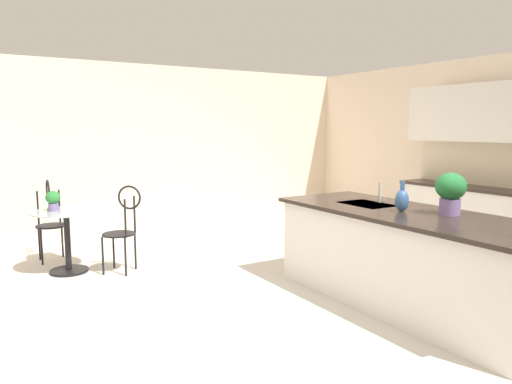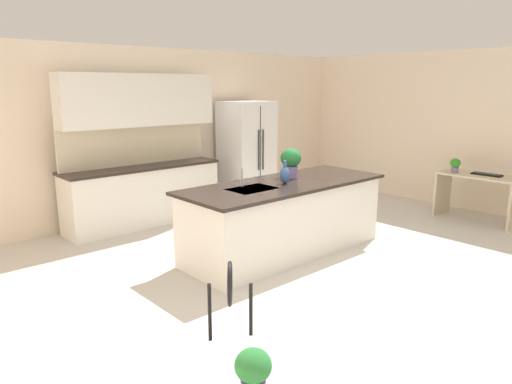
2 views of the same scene
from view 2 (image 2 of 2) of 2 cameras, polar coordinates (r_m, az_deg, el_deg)
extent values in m
plane|color=beige|center=(5.44, 7.61, -10.16)|extent=(40.00, 40.00, 0.00)
cube|color=beige|center=(7.92, -12.81, 6.92)|extent=(9.00, 0.12, 2.70)
cube|color=beige|center=(8.76, 26.40, 6.45)|extent=(0.12, 7.80, 2.70)
cube|color=white|center=(6.05, 3.44, -3.30)|extent=(2.70, 0.96, 0.88)
cube|color=#2D231E|center=(5.94, 3.50, 0.97)|extent=(2.80, 1.06, 0.04)
cube|color=#B2B5BA|center=(5.57, -0.47, 0.25)|extent=(0.56, 0.40, 0.03)
cube|color=white|center=(7.47, -13.40, -0.52)|extent=(2.40, 0.60, 0.88)
cube|color=#2D231E|center=(7.39, -13.58, 2.96)|extent=(2.44, 0.64, 0.04)
cube|color=beige|center=(7.48, -14.30, 5.52)|extent=(2.40, 0.04, 0.60)
cube|color=white|center=(7.27, -13.92, 10.73)|extent=(2.40, 0.36, 0.76)
cube|color=white|center=(8.49, -1.13, 4.68)|extent=(0.84, 0.72, 1.84)
cube|color=#28282B|center=(8.23, 0.53, 4.42)|extent=(0.01, 0.01, 1.69)
cylinder|color=#28282B|center=(8.17, 0.35, 5.07)|extent=(0.02, 0.02, 0.70)
cylinder|color=#28282B|center=(8.23, 0.87, 5.13)|extent=(0.02, 0.02, 0.70)
cylinder|color=#B2C6C1|center=(2.42, -1.19, -21.77)|extent=(0.80, 0.80, 0.01)
cylinder|color=black|center=(3.32, -0.42, -21.79)|extent=(0.03, 0.03, 0.45)
cylinder|color=black|center=(3.33, -5.61, -21.75)|extent=(0.03, 0.03, 0.45)
cylinder|color=black|center=(3.08, -3.16, -19.65)|extent=(0.54, 0.54, 0.02)
cylinder|color=black|center=(3.10, -0.63, -14.80)|extent=(0.03, 0.03, 0.45)
cylinder|color=black|center=(3.10, -5.59, -14.78)|extent=(0.03, 0.03, 0.45)
torus|color=black|center=(3.00, -3.17, -10.99)|extent=(0.20, 0.23, 0.28)
cylinder|color=#B2B5BA|center=(5.67, -1.68, 1.78)|extent=(0.02, 0.02, 0.22)
cube|color=beige|center=(8.52, 21.57, -0.04)|extent=(0.54, 0.04, 0.71)
cube|color=beige|center=(8.22, 25.37, 1.81)|extent=(0.60, 1.20, 0.03)
cube|color=black|center=(8.20, 26.09, 1.91)|extent=(0.16, 0.44, 0.02)
cube|color=#333335|center=(8.20, 26.10, 2.01)|extent=(0.13, 0.40, 0.01)
ellipsoid|color=#2E813A|center=(2.22, -0.35, -20.21)|extent=(0.17, 0.17, 0.15)
cylinder|color=#7A669E|center=(6.26, 4.20, 2.45)|extent=(0.19, 0.19, 0.15)
ellipsoid|color=#247538|center=(6.23, 4.23, 4.13)|extent=(0.27, 0.27, 0.25)
cylinder|color=#7A669E|center=(8.24, 22.86, 2.48)|extent=(0.11, 0.11, 0.09)
ellipsoid|color=#2F8822|center=(8.23, 22.92, 3.24)|extent=(0.16, 0.16, 0.15)
ellipsoid|color=#386099|center=(5.85, 3.48, 2.03)|extent=(0.13, 0.13, 0.21)
cylinder|color=#386099|center=(5.82, 3.50, 3.42)|extent=(0.04, 0.04, 0.08)
camera|label=1|loc=(7.21, 44.21, 5.99)|focal=33.70mm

